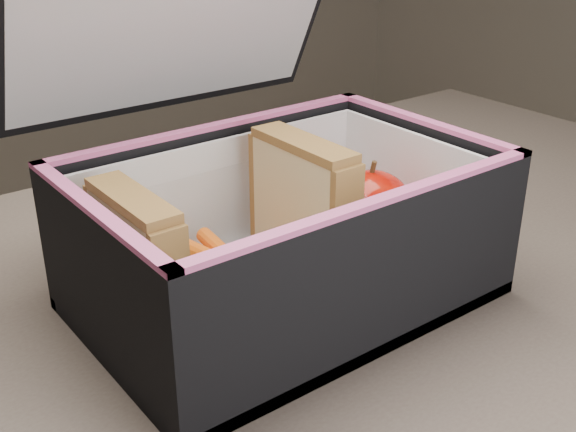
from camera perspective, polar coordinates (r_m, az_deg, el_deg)
name	(u,v)px	position (r m, az deg, el deg)	size (l,w,h in m)	color
lunch_bag	(281,221)	(0.54, -0.52, -0.43)	(0.30, 0.29, 0.29)	black
plastic_tub	(227,254)	(0.52, -4.81, -3.02)	(0.18, 0.13, 0.08)	white
sandwich_left	(138,264)	(0.49, -11.76, -3.72)	(0.02, 0.09, 0.10)	#E0C986
sandwich_right	(303,206)	(0.55, 1.19, 0.76)	(0.03, 0.10, 0.11)	#E0C986
carrot_sticks	(235,276)	(0.53, -4.24, -4.77)	(0.05, 0.14, 0.03)	orange
paper_napkin	(359,245)	(0.61, 5.67, -2.27)	(0.07, 0.07, 0.01)	white
red_apple	(371,209)	(0.59, 6.57, 0.58)	(0.07, 0.07, 0.07)	#880003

